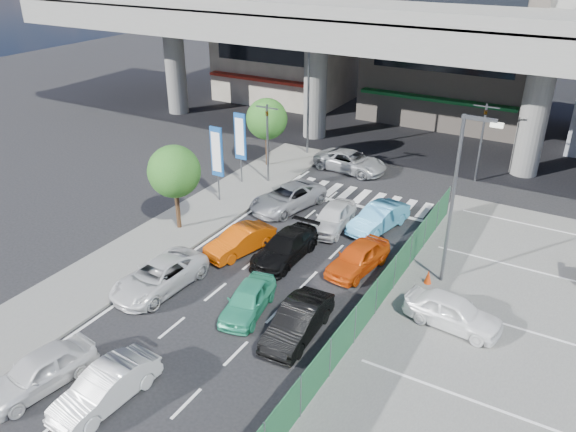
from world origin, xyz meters
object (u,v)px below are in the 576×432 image
Objects in this scene: sedan_white_front_mid at (333,217)px; taxi_orange_left at (240,241)px; taxi_orange_right at (358,257)px; signboard_near at (217,154)px; street_lamp_right at (458,188)px; sedan_white_mid_left at (159,276)px; wagon_silver_front_left at (288,197)px; traffic_light_right at (484,123)px; tree_far at (267,119)px; traffic_light_left at (267,124)px; hatch_white_back_mid at (106,387)px; street_lamp_left at (311,90)px; sedan_black_mid at (285,247)px; signboard_far at (240,139)px; tree_near at (174,172)px; taxi_teal_mid at (248,300)px; van_white_back_left at (39,371)px; hatch_black_mid_right at (298,322)px; crossing_wagon_silver at (351,161)px; kei_truck_front_right at (379,218)px; traffic_cone at (428,277)px; parked_sedan_white at (453,312)px.

taxi_orange_left is at bearing -126.50° from sedan_white_front_mid.
signboard_near is at bearing 172.53° from taxi_orange_right.
sedan_white_front_mid is (-6.89, 2.26, -4.08)m from street_lamp_right.
wagon_silver_front_left is at bearing 89.09° from sedan_white_mid_left.
traffic_light_right is at bearing 68.21° from sedan_white_mid_left.
signboard_near is 6.54m from tree_far.
traffic_light_left reaches higher than sedan_white_front_mid.
street_lamp_left is at bearing 106.27° from hatch_white_back_mid.
traffic_light_left reaches higher than sedan_black_mid.
tree_near is at bearing -85.10° from signboard_far.
sedan_black_mid is at bearing -103.08° from sedan_white_front_mid.
taxi_teal_mid is (7.72, -8.50, -2.43)m from signboard_near.
traffic_light_right reaches higher than tree_near.
van_white_back_left reaches higher than taxi_orange_right.
hatch_black_mid_right is 18.23m from crossing_wagon_silver.
street_lamp_left reaches higher than sedan_white_front_mid.
sedan_white_mid_left is at bearing -147.67° from street_lamp_right.
taxi_orange_left is 7.79m from kei_truck_front_right.
taxi_teal_mid is at bearing 10.21° from sedan_white_mid_left.
tree_far is 12.39m from taxi_orange_left.
signboard_near is at bearing 150.58° from taxi_orange_left.
signboard_near is at bearing 169.42° from traffic_cone.
sedan_white_front_mid is (1.08, 15.54, 0.03)m from hatch_white_back_mid.
kei_truck_front_right reaches higher than taxi_orange_right.
taxi_orange_left is at bearing -75.71° from street_lamp_left.
tree_near is at bearing -112.19° from wagon_silver_front_left.
parked_sedan_white is at bearing 10.88° from taxi_orange_left.
taxi_orange_right is (-2.30, -14.01, -3.25)m from traffic_light_right.
wagon_silver_front_left is 10.42m from traffic_cone.
hatch_black_mid_right is at bearing 4.94° from sedan_white_mid_left.
parked_sedan_white is at bearing 12.21° from taxi_teal_mid.
van_white_back_left is 1.01× the size of taxi_orange_right.
traffic_cone is (12.73, -6.57, -3.54)m from traffic_light_left.
crossing_wagon_silver is (4.63, 12.53, -2.69)m from tree_near.
street_lamp_left is 15.45m from taxi_orange_left.
sedan_white_mid_left reaches higher than hatch_white_back_mid.
taxi_orange_right is (4.00, 12.27, 0.02)m from hatch_white_back_mid.
kei_truck_front_right is (-0.71, 4.43, 0.01)m from taxi_orange_right.
street_lamp_left reaches higher than crossing_wagon_silver.
street_lamp_right is (1.67, -13.00, 0.83)m from traffic_light_right.
street_lamp_left reaches higher than traffic_light_right.
street_lamp_left is 18.50m from traffic_cone.
crossing_wagon_silver is (3.95, -1.47, -4.08)m from street_lamp_left.
tree_near is 13.63m from crossing_wagon_silver.
sedan_white_front_mid is (7.89, -2.73, -2.37)m from signboard_far.
tree_far is 23.04m from hatch_white_back_mid.
street_lamp_left is 1.67× the size of tree_near.
traffic_cone is (3.33, 0.44, -0.29)m from taxi_orange_right.
hatch_white_back_mid is 0.96× the size of kei_truck_front_right.
van_white_back_left is 8.36m from taxi_teal_mid.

